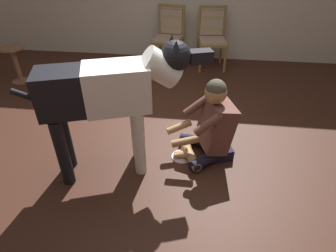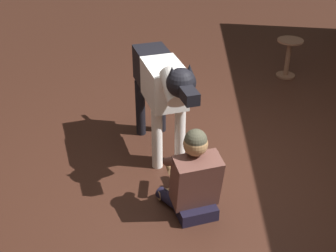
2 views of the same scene
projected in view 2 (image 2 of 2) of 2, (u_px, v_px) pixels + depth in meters
ground_plane at (204, 175)px, 4.48m from camera, size 15.93×15.93×0.00m
person_sitting_on_floor at (194, 179)px, 3.86m from camera, size 0.71×0.60×0.85m
large_dog at (163, 85)px, 4.38m from camera, size 1.58×0.69×1.26m
hot_dog_on_plate at (182, 188)px, 4.27m from camera, size 0.22×0.22×0.06m
round_side_table at (288, 55)px, 6.37m from camera, size 0.37×0.37×0.56m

